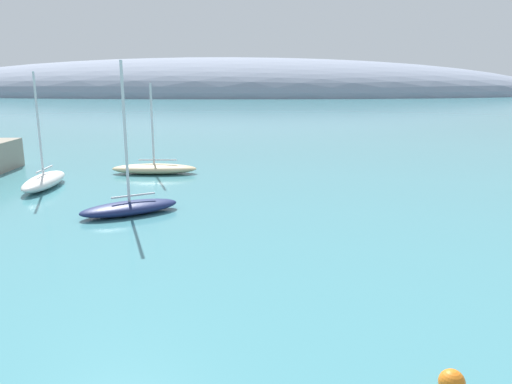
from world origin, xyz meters
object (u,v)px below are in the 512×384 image
(sailboat_white_near_shore, at_px, (44,181))
(mooring_buoy_orange, at_px, (452,382))
(sailboat_navy_outer_mooring, at_px, (130,206))
(sailboat_sand_end_of_line, at_px, (154,168))

(sailboat_white_near_shore, relative_size, mooring_buoy_orange, 12.13)
(sailboat_navy_outer_mooring, bearing_deg, sailboat_white_near_shore, -70.99)
(sailboat_white_near_shore, height_order, mooring_buoy_orange, sailboat_white_near_shore)
(sailboat_navy_outer_mooring, relative_size, sailboat_sand_end_of_line, 1.20)
(sailboat_white_near_shore, height_order, sailboat_navy_outer_mooring, sailboat_navy_outer_mooring)
(sailboat_navy_outer_mooring, bearing_deg, sailboat_sand_end_of_line, -115.40)
(sailboat_white_near_shore, xyz_separation_m, sailboat_navy_outer_mooring, (8.13, -6.93, -0.08))
(sailboat_sand_end_of_line, height_order, mooring_buoy_orange, sailboat_sand_end_of_line)
(sailboat_white_near_shore, bearing_deg, sailboat_navy_outer_mooring, 48.72)
(sailboat_sand_end_of_line, xyz_separation_m, mooring_buoy_orange, (14.13, -29.67, -0.13))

